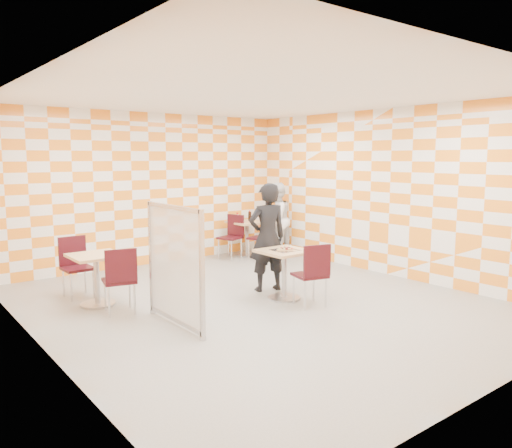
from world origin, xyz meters
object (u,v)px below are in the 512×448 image
at_px(chair_main_front, 313,270).
at_px(soda_bottle, 250,216).
at_px(second_table, 247,232).
at_px(partition, 175,265).
at_px(main_table, 284,266).
at_px(chair_second_front, 264,234).
at_px(sport_bottle, 237,218).
at_px(empty_table, 97,271).
at_px(chair_empty_far, 75,261).
at_px(man_white, 276,219).
at_px(chair_second_side, 233,233).
at_px(man_dark, 267,237).
at_px(chair_empty_near, 120,276).

xyz_separation_m(chair_main_front, soda_bottle, (1.66, 3.68, 0.31)).
distance_m(second_table, partition, 4.68).
height_order(main_table, second_table, same).
distance_m(chair_second_front, sport_bottle, 0.75).
distance_m(empty_table, chair_empty_far, 0.67).
height_order(main_table, man_white, man_white).
height_order(chair_second_side, soda_bottle, soda_bottle).
distance_m(main_table, man_white, 3.40).
xyz_separation_m(chair_main_front, man_dark, (0.08, 1.12, 0.32)).
relative_size(chair_empty_far, soda_bottle, 4.02).
height_order(main_table, partition, partition).
relative_size(main_table, chair_second_front, 0.81).
height_order(chair_second_front, chair_empty_far, same).
bearing_deg(man_white, man_dark, 27.39).
bearing_deg(second_table, soda_bottle, 21.54).
bearing_deg(chair_empty_near, second_table, 30.45).
bearing_deg(chair_empty_far, soda_bottle, 13.66).
xyz_separation_m(empty_table, chair_main_front, (2.38, -2.01, 0.04)).
height_order(chair_empty_far, partition, partition).
bearing_deg(soda_bottle, man_white, -46.18).
xyz_separation_m(second_table, chair_empty_near, (-3.84, -2.26, 0.04)).
bearing_deg(man_white, chair_empty_near, 3.75).
bearing_deg(empty_table, partition, -73.01).
height_order(main_table, chair_second_side, chair_second_side).
relative_size(chair_second_front, man_dark, 0.53).
bearing_deg(chair_empty_near, man_dark, -6.14).
bearing_deg(second_table, chair_empty_near, -149.55).
bearing_deg(soda_bottle, second_table, -158.46).
height_order(chair_main_front, partition, partition).
distance_m(chair_second_front, partition, 4.32).
relative_size(partition, soda_bottle, 6.74).
relative_size(man_white, sport_bottle, 7.95).
distance_m(man_dark, sport_bottle, 2.89).
bearing_deg(man_dark, soda_bottle, -106.88).
distance_m(man_white, sport_bottle, 0.85).
distance_m(main_table, empty_table, 2.75).
bearing_deg(partition, empty_table, 106.99).
distance_m(chair_empty_far, man_dark, 3.00).
relative_size(man_dark, sport_bottle, 8.66).
distance_m(chair_main_front, chair_empty_far, 3.64).
xyz_separation_m(main_table, empty_table, (-2.36, 1.42, 0.00)).
distance_m(second_table, man_white, 0.70).
bearing_deg(chair_empty_far, chair_second_front, 5.37).
bearing_deg(second_table, main_table, -117.36).
relative_size(empty_table, sport_bottle, 3.75).
bearing_deg(chair_main_front, second_table, 66.90).
distance_m(second_table, chair_second_front, 0.58).
bearing_deg(man_white, empty_table, -3.91).
xyz_separation_m(main_table, chair_empty_near, (-2.26, 0.79, 0.04)).
relative_size(chair_empty_far, partition, 0.60).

